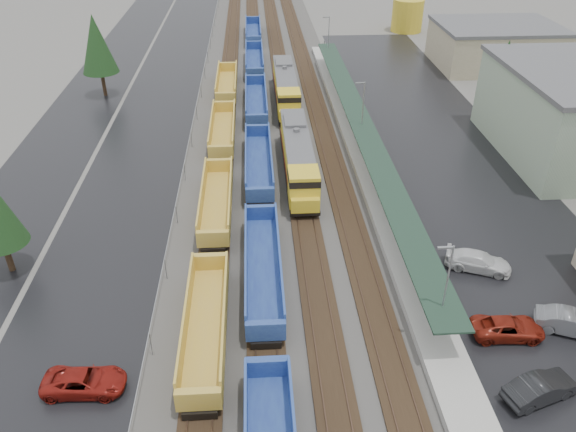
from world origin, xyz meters
name	(u,v)px	position (x,y,z in m)	size (l,w,h in m)	color
ballast_strip	(272,118)	(0.00, 60.00, 0.04)	(20.00, 160.00, 0.08)	#302D2B
trackbed	(272,118)	(0.00, 60.00, 0.16)	(14.60, 160.00, 0.22)	black
west_parking_lot	(153,122)	(-15.00, 60.00, 0.01)	(10.00, 160.00, 0.02)	black
west_road	(73,124)	(-25.00, 60.00, 0.01)	(9.00, 160.00, 0.02)	black
east_commuter_lot	(442,148)	(19.00, 50.00, 0.01)	(16.00, 100.00, 0.02)	black
station_platform	(360,145)	(9.50, 50.01, 0.73)	(3.00, 80.00, 8.00)	#9E9B93
chainlink_fence	(195,113)	(-9.50, 58.44, 1.61)	(0.08, 160.04, 2.02)	gray
tree_west_far	(97,44)	(-23.00, 70.00, 7.12)	(4.84, 4.84, 11.00)	#332316
tree_east	(504,69)	(28.00, 58.00, 6.47)	(4.40, 4.40, 10.00)	#332316
locomotive_lead	(298,158)	(2.00, 44.12, 2.26)	(2.81, 18.54, 4.20)	black
locomotive_trail	(286,88)	(2.00, 65.12, 2.26)	(2.81, 18.54, 4.20)	black
well_string_yellow	(212,254)	(-6.00, 29.52, 1.19)	(2.73, 95.12, 2.42)	gold
well_string_blue	(259,163)	(-2.00, 45.36, 1.20)	(2.73, 122.51, 2.42)	navy
storage_tank	(407,15)	(27.52, 102.45, 2.93)	(5.86, 5.86, 5.86)	gold
parked_car_west_c	(84,382)	(-13.20, 17.38, 0.70)	(5.04, 2.33, 1.40)	maroon
parked_car_east_a	(541,389)	(14.39, 15.03, 0.79)	(4.80, 1.67, 1.58)	black
parked_car_east_b	(508,328)	(14.53, 20.34, 0.68)	(4.91, 2.26, 1.36)	maroon
parked_car_east_c	(478,262)	(15.12, 27.78, 0.74)	(5.11, 2.08, 1.48)	silver
parked_car_east_e	(572,323)	(19.05, 20.39, 0.80)	(4.87, 1.70, 1.60)	slate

